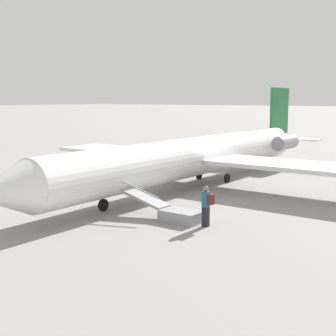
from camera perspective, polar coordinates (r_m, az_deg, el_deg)
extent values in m
plane|color=gray|center=(28.82, 3.02, -2.26)|extent=(600.00, 600.00, 0.00)
cylinder|color=white|center=(28.53, 3.05, 1.37)|extent=(24.13, 2.50, 2.37)
cone|color=white|center=(18.95, -19.69, -2.76)|extent=(2.62, 2.34, 2.32)
cone|color=white|center=(40.54, 13.65, 3.26)|extent=(3.09, 2.34, 2.32)
cube|color=#1E6B38|center=(39.83, 13.43, 6.76)|extent=(3.32, 0.21, 3.79)
cube|color=white|center=(40.26, 13.50, 3.56)|extent=(1.46, 6.64, 0.12)
cube|color=white|center=(26.82, 15.73, 0.22)|extent=(3.85, 10.15, 0.24)
cube|color=white|center=(33.26, -4.85, 2.06)|extent=(3.85, 10.15, 0.24)
cylinder|color=gray|center=(36.91, 14.10, 3.02)|extent=(2.85, 1.08, 1.07)
cylinder|color=gray|center=(38.28, 9.47, 3.35)|extent=(2.85, 1.08, 1.07)
cylinder|color=black|center=(22.74, -7.89, -4.49)|extent=(0.59, 0.15, 0.59)
cylinder|color=gray|center=(22.66, -7.91, -3.54)|extent=(0.11, 0.11, 0.18)
cylinder|color=black|center=(30.26, 7.22, -1.23)|extent=(0.59, 0.15, 0.59)
cylinder|color=gray|center=(30.20, 7.24, -0.51)|extent=(0.11, 0.11, 0.18)
cylinder|color=black|center=(31.33, 3.81, -0.85)|extent=(0.59, 0.15, 0.59)
cylinder|color=gray|center=(31.27, 3.82, -0.16)|extent=(0.11, 0.11, 0.18)
cube|color=#99999E|center=(20.64, 1.62, -5.88)|extent=(1.11, 1.81, 0.50)
cube|color=#99999E|center=(21.69, -2.74, -3.73)|extent=(0.91, 2.23, 0.68)
cube|color=#99999E|center=(21.25, -3.51, -2.62)|extent=(0.07, 2.22, 0.62)
cube|color=#23232D|center=(19.90, 4.61, -5.93)|extent=(0.20, 0.28, 0.85)
cylinder|color=#265972|center=(19.73, 4.64, -3.82)|extent=(0.36, 0.36, 0.65)
sphere|color=#936B4C|center=(19.64, 4.65, -2.55)|extent=(0.24, 0.24, 0.24)
cube|color=#592323|center=(19.58, 5.31, -3.82)|extent=(0.28, 0.18, 0.44)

